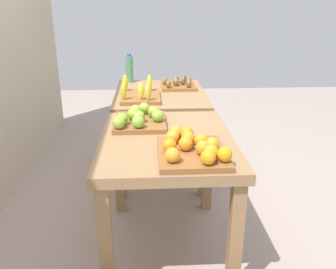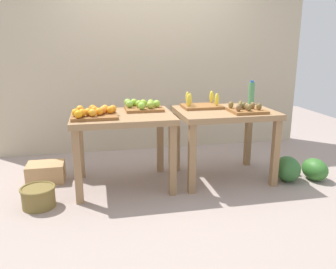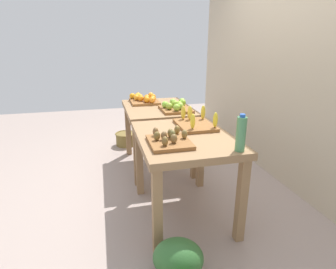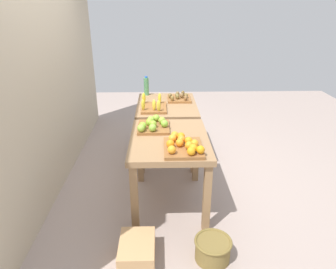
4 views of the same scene
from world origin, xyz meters
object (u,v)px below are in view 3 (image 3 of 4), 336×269
kiwi_bin (169,140)px  water_bottle (241,134)px  orange_bin (144,99)px  display_table_left (158,116)px  wicker_basket (126,139)px  cardboard_produce_box (165,135)px  banana_crate (195,123)px  display_table_right (184,148)px  apple_bin (176,107)px

kiwi_bin → water_bottle: water_bottle is taller
orange_bin → water_bottle: water_bottle is taller
display_table_left → wicker_basket: size_ratio=3.19×
display_table_left → wicker_basket: display_table_left is taller
wicker_basket → cardboard_produce_box: (-0.01, 0.65, -0.00)m
kiwi_bin → cardboard_produce_box: 2.31m
banana_crate → cardboard_produce_box: 1.90m
banana_crate → display_table_right: bearing=-39.3°
orange_bin → cardboard_produce_box: orange_bin is taller
display_table_left → water_bottle: (1.56, 0.29, 0.25)m
kiwi_bin → cardboard_produce_box: size_ratio=0.90×
apple_bin → cardboard_produce_box: bearing=173.1°
orange_bin → wicker_basket: size_ratio=1.37×
banana_crate → wicker_basket: size_ratio=1.35×
display_table_left → water_bottle: size_ratio=3.72×
wicker_basket → cardboard_produce_box: size_ratio=0.82×
display_table_left → apple_bin: apple_bin is taller
cardboard_produce_box → banana_crate: bearing=-4.0°
kiwi_bin → water_bottle: (0.27, 0.47, 0.10)m
kiwi_bin → wicker_basket: size_ratio=1.10×
banana_crate → cardboard_produce_box: banana_crate is taller
apple_bin → kiwi_bin: bearing=-18.2°
apple_bin → cardboard_produce_box: apple_bin is taller
kiwi_bin → water_bottle: 0.55m
display_table_left → banana_crate: size_ratio=2.36×
cardboard_produce_box → apple_bin: bearing=-6.9°
display_table_left → orange_bin: bearing=-156.7°
banana_crate → water_bottle: water_bottle is taller
water_bottle → cardboard_produce_box: size_ratio=0.70×
display_table_left → cardboard_produce_box: bearing=160.5°
banana_crate → kiwi_bin: banana_crate is taller
water_bottle → cardboard_produce_box: water_bottle is taller
banana_crate → water_bottle: (0.66, 0.11, 0.10)m
orange_bin → water_bottle: 1.90m
display_table_left → apple_bin: bearing=35.7°
display_table_left → orange_bin: orange_bin is taller
display_table_left → water_bottle: water_bottle is taller
wicker_basket → cardboard_produce_box: cardboard_produce_box is taller
cardboard_produce_box → orange_bin: bearing=-36.7°
apple_bin → banana_crate: 0.67m
display_table_right → banana_crate: 0.32m
orange_bin → cardboard_produce_box: (-0.57, 0.42, -0.73)m
display_table_right → water_bottle: (0.44, 0.29, 0.25)m
cardboard_produce_box → display_table_left: bearing=-19.5°
display_table_left → display_table_right: 1.12m
display_table_left → apple_bin: (0.24, 0.17, 0.16)m
display_table_left → wicker_basket: bearing=-157.3°
orange_bin → display_table_right: bearing=5.0°
wicker_basket → apple_bin: bearing=25.9°
banana_crate → water_bottle: 0.68m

